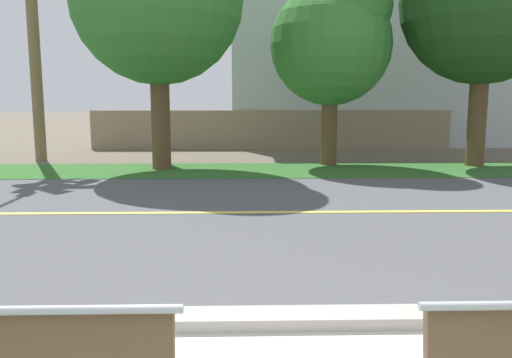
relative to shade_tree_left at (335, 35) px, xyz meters
name	(u,v)px	position (x,y,z in m)	size (l,w,h in m)	color
ground_plane	(255,196)	(-2.23, -4.49, -3.46)	(140.00, 140.00, 0.00)	#665B4C
curb_edge	(272,319)	(-2.23, -10.14, -3.41)	(44.00, 0.30, 0.11)	#ADA89E
street_asphalt	(257,213)	(-2.23, -5.99, -3.46)	(52.00, 8.00, 0.01)	#515156
road_centre_line	(257,212)	(-2.23, -5.99, -3.45)	(48.00, 0.14, 0.01)	#E0CC4C
far_verge_grass	(252,170)	(-2.23, -1.04, -3.45)	(48.00, 2.80, 0.02)	#2D6026
shade_tree_left	(335,35)	(0.00, 0.00, 0.00)	(3.23, 3.23, 5.34)	brown
garden_wall	(272,130)	(-1.41, 4.79, -2.76)	(13.00, 0.36, 1.40)	gray
house_across_street	(375,58)	(3.09, 7.99, 0.03)	(12.82, 6.91, 6.89)	#B7BCC1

